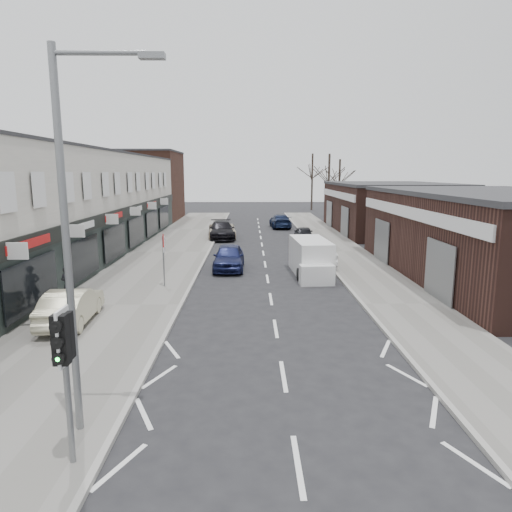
{
  "coord_description": "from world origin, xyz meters",
  "views": [
    {
      "loc": [
        -0.93,
        -10.07,
        5.68
      ],
      "look_at": [
        -0.72,
        6.7,
        2.6
      ],
      "focal_mm": 32.0,
      "sensor_mm": 36.0,
      "label": 1
    }
  ],
  "objects_px": {
    "warning_sign": "(164,245)",
    "pedestrian": "(68,286)",
    "traffic_light": "(64,351)",
    "parked_car_left_c": "(222,230)",
    "street_lamp": "(74,225)",
    "sedan_on_pavement": "(71,306)",
    "parked_car_right_b": "(304,234)",
    "white_van": "(311,258)",
    "parked_car_left_a": "(229,257)",
    "parked_car_right_a": "(316,253)",
    "parked_car_right_c": "(280,221)",
    "parked_car_left_b": "(222,230)"
  },
  "relations": [
    {
      "from": "sedan_on_pavement",
      "to": "parked_car_left_c",
      "type": "height_order",
      "value": "sedan_on_pavement"
    },
    {
      "from": "parked_car_right_c",
      "to": "traffic_light",
      "type": "bearing_deg",
      "value": 77.69
    },
    {
      "from": "sedan_on_pavement",
      "to": "parked_car_right_c",
      "type": "height_order",
      "value": "sedan_on_pavement"
    },
    {
      "from": "white_van",
      "to": "parked_car_right_b",
      "type": "xyz_separation_m",
      "value": [
        1.03,
        12.44,
        -0.29
      ]
    },
    {
      "from": "pedestrian",
      "to": "parked_car_right_a",
      "type": "relative_size",
      "value": 0.38
    },
    {
      "from": "traffic_light",
      "to": "parked_car_right_a",
      "type": "distance_m",
      "value": 21.13
    },
    {
      "from": "pedestrian",
      "to": "parked_car_right_b",
      "type": "bearing_deg",
      "value": -107.92
    },
    {
      "from": "parked_car_left_a",
      "to": "warning_sign",
      "type": "bearing_deg",
      "value": -122.81
    },
    {
      "from": "parked_car_right_b",
      "to": "parked_car_right_c",
      "type": "height_order",
      "value": "parked_car_right_c"
    },
    {
      "from": "street_lamp",
      "to": "pedestrian",
      "type": "bearing_deg",
      "value": 113.34
    },
    {
      "from": "sedan_on_pavement",
      "to": "parked_car_right_a",
      "type": "relative_size",
      "value": 0.89
    },
    {
      "from": "street_lamp",
      "to": "pedestrian",
      "type": "xyz_separation_m",
      "value": [
        -4.09,
        9.47,
        -3.63
      ]
    },
    {
      "from": "parked_car_right_a",
      "to": "parked_car_right_c",
      "type": "xyz_separation_m",
      "value": [
        -0.92,
        19.55,
        -0.05
      ]
    },
    {
      "from": "warning_sign",
      "to": "parked_car_right_a",
      "type": "relative_size",
      "value": 0.59
    },
    {
      "from": "street_lamp",
      "to": "warning_sign",
      "type": "relative_size",
      "value": 2.96
    },
    {
      "from": "traffic_light",
      "to": "parked_car_right_b",
      "type": "height_order",
      "value": "traffic_light"
    },
    {
      "from": "warning_sign",
      "to": "street_lamp",
      "type": "bearing_deg",
      "value": -87.16
    },
    {
      "from": "parked_car_right_a",
      "to": "parked_car_left_c",
      "type": "bearing_deg",
      "value": -66.61
    },
    {
      "from": "parked_car_right_a",
      "to": "parked_car_right_c",
      "type": "height_order",
      "value": "parked_car_right_a"
    },
    {
      "from": "warning_sign",
      "to": "sedan_on_pavement",
      "type": "xyz_separation_m",
      "value": [
        -2.46,
        -5.6,
        -1.42
      ]
    },
    {
      "from": "street_lamp",
      "to": "sedan_on_pavement",
      "type": "xyz_separation_m",
      "value": [
        -3.1,
        7.2,
        -3.83
      ]
    },
    {
      "from": "warning_sign",
      "to": "traffic_light",
      "type": "bearing_deg",
      "value": -86.9
    },
    {
      "from": "parked_car_right_a",
      "to": "traffic_light",
      "type": "bearing_deg",
      "value": 63.87
    },
    {
      "from": "traffic_light",
      "to": "parked_car_right_c",
      "type": "bearing_deg",
      "value": 80.45
    },
    {
      "from": "traffic_light",
      "to": "parked_car_right_b",
      "type": "xyz_separation_m",
      "value": [
        7.9,
        29.43,
        -1.76
      ]
    },
    {
      "from": "parked_car_left_a",
      "to": "parked_car_right_b",
      "type": "relative_size",
      "value": 1.14
    },
    {
      "from": "warning_sign",
      "to": "pedestrian",
      "type": "distance_m",
      "value": 4.95
    },
    {
      "from": "parked_car_left_c",
      "to": "parked_car_right_a",
      "type": "relative_size",
      "value": 1.1
    },
    {
      "from": "traffic_light",
      "to": "sedan_on_pavement",
      "type": "bearing_deg",
      "value": 110.94
    },
    {
      "from": "sedan_on_pavement",
      "to": "parked_car_right_b",
      "type": "bearing_deg",
      "value": -121.43
    },
    {
      "from": "parked_car_right_a",
      "to": "street_lamp",
      "type": "bearing_deg",
      "value": 62.29
    },
    {
      "from": "traffic_light",
      "to": "parked_car_left_a",
      "type": "bearing_deg",
      "value": 83.23
    },
    {
      "from": "traffic_light",
      "to": "street_lamp",
      "type": "xyz_separation_m",
      "value": [
        -0.13,
        1.22,
        2.2
      ]
    },
    {
      "from": "parked_car_right_b",
      "to": "white_van",
      "type": "bearing_deg",
      "value": 89.75
    },
    {
      "from": "street_lamp",
      "to": "parked_car_left_a",
      "type": "distance_m",
      "value": 17.9
    },
    {
      "from": "parked_car_right_a",
      "to": "white_van",
      "type": "bearing_deg",
      "value": 71.27
    },
    {
      "from": "street_lamp",
      "to": "parked_car_right_b",
      "type": "relative_size",
      "value": 2.09
    },
    {
      "from": "sedan_on_pavement",
      "to": "pedestrian",
      "type": "relative_size",
      "value": 2.32
    },
    {
      "from": "parked_car_right_a",
      "to": "parked_car_left_a",
      "type": "bearing_deg",
      "value": 6.89
    },
    {
      "from": "parked_car_left_a",
      "to": "parked_car_left_c",
      "type": "xyz_separation_m",
      "value": [
        -1.2,
        13.09,
        -0.05
      ]
    },
    {
      "from": "warning_sign",
      "to": "parked_car_left_a",
      "type": "xyz_separation_m",
      "value": [
        2.96,
        4.52,
        -1.46
      ]
    },
    {
      "from": "parked_car_left_a",
      "to": "parked_car_left_c",
      "type": "height_order",
      "value": "parked_car_left_a"
    },
    {
      "from": "sedan_on_pavement",
      "to": "pedestrian",
      "type": "height_order",
      "value": "pedestrian"
    },
    {
      "from": "parked_car_right_b",
      "to": "parked_car_right_c",
      "type": "distance_m",
      "value": 9.88
    },
    {
      "from": "traffic_light",
      "to": "parked_car_left_a",
      "type": "xyz_separation_m",
      "value": [
        2.2,
        18.53,
        -1.67
      ]
    },
    {
      "from": "parked_car_left_a",
      "to": "parked_car_left_b",
      "type": "relative_size",
      "value": 0.84
    },
    {
      "from": "traffic_light",
      "to": "parked_car_left_a",
      "type": "relative_size",
      "value": 0.71
    },
    {
      "from": "parked_car_left_c",
      "to": "parked_car_left_b",
      "type": "bearing_deg",
      "value": -94.4
    },
    {
      "from": "white_van",
      "to": "parked_car_right_c",
      "type": "distance_m",
      "value": 22.24
    },
    {
      "from": "traffic_light",
      "to": "parked_car_left_c",
      "type": "distance_m",
      "value": 31.68
    }
  ]
}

